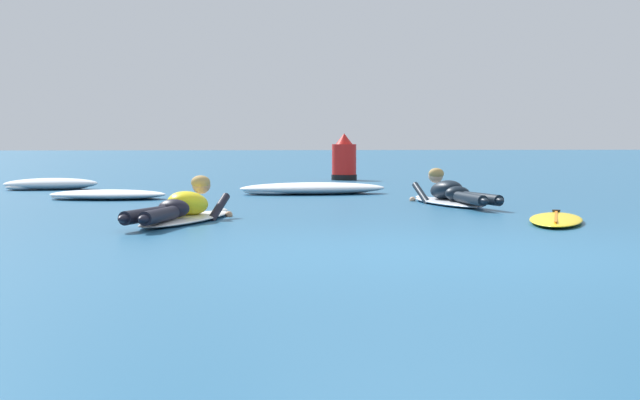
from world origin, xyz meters
TOP-DOWN VIEW (x-y plane):
  - ground_plane at (0.00, 10.00)m, footprint 120.00×120.00m
  - surfer_near at (-1.97, 3.11)m, footprint 1.27×2.57m
  - surfer_far at (1.58, 5.53)m, footprint 0.83×2.65m
  - drifting_surfboard at (2.05, 2.69)m, footprint 1.17×1.96m
  - whitewater_front at (-3.23, 7.33)m, footprint 1.81×1.05m
  - whitewater_mid_left at (-0.04, 8.38)m, footprint 2.45×1.09m
  - whitewater_mid_right at (-4.54, 10.27)m, footprint 1.75×1.06m
  - channel_marker_buoy at (1.18, 13.79)m, footprint 0.56×0.56m

SIDE VIEW (x-z plane):
  - ground_plane at x=0.00m, z-range 0.00..0.00m
  - drifting_surfboard at x=2.05m, z-range -0.05..0.11m
  - whitewater_front at x=-3.23m, z-range 0.00..0.14m
  - whitewater_mid_left at x=-0.04m, z-range -0.01..0.19m
  - whitewater_mid_right at x=-4.54m, z-range -0.01..0.20m
  - surfer_near at x=-1.97m, z-range -0.13..0.41m
  - surfer_far at x=1.58m, z-range -0.13..0.41m
  - channel_marker_buoy at x=1.18m, z-range -0.10..0.92m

